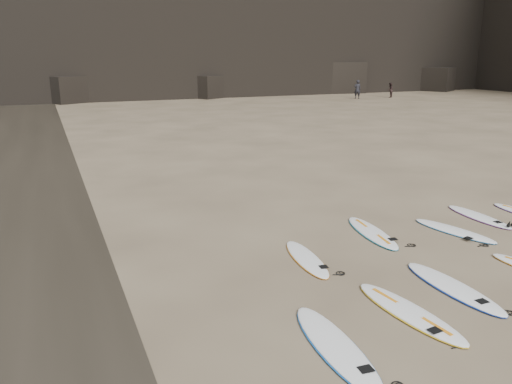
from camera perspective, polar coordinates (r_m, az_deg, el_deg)
ground at (r=11.43m, az=25.28°, el=-9.28°), size 240.00×240.00×0.00m
surfboard_0 at (r=8.35m, az=9.08°, el=-16.97°), size 0.82×2.68×0.10m
surfboard_1 at (r=9.59m, az=17.09°, el=-12.94°), size 0.85×2.62×0.09m
surfboard_2 at (r=10.80m, az=21.59°, el=-10.05°), size 0.62×2.58×0.09m
surfboard_5 at (r=11.44m, az=5.79°, el=-7.54°), size 0.82×2.29×0.08m
surfboard_6 at (r=13.32m, az=13.11°, el=-4.49°), size 1.01×2.61×0.09m
surfboard_7 at (r=14.10m, az=21.70°, el=-4.10°), size 1.09×2.41×0.08m
surfboard_8 at (r=15.56m, az=24.08°, el=-2.56°), size 0.63×2.33×0.08m
person_a at (r=53.87m, az=11.51°, el=11.42°), size 0.82×0.70×1.91m
person_b at (r=56.13m, az=15.07°, el=11.18°), size 0.96×0.94×1.56m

